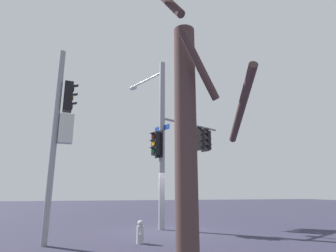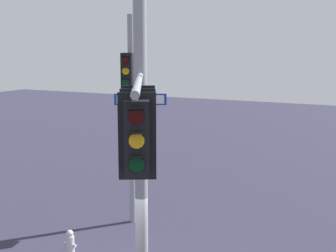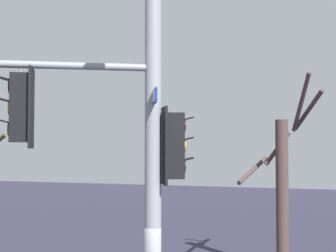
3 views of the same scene
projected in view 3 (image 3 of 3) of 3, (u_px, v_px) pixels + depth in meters
main_signal_pole_assembly at (95, 112)px, 7.95m from camera, size 3.15×5.18×8.11m
bare_tree_across_street at (283, 184)px, 15.40m from camera, size 2.04×2.63×6.15m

